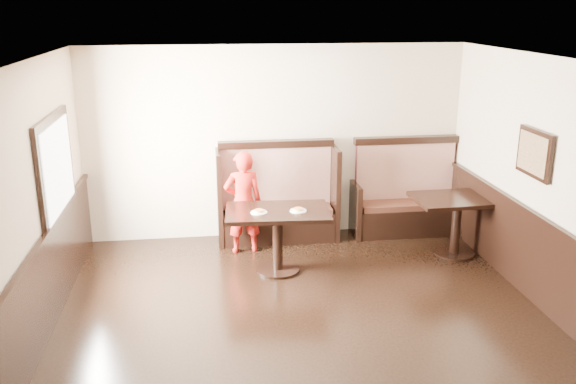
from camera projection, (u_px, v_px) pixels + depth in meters
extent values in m
plane|color=black|center=(318.00, 360.00, 5.96)|extent=(7.00, 7.00, 0.00)
plane|color=tan|center=(275.00, 143.00, 8.85)|extent=(5.50, 0.00, 5.50)
plane|color=tan|center=(3.00, 241.00, 5.18)|extent=(0.00, 7.00, 7.00)
plane|color=white|center=(323.00, 70.00, 5.13)|extent=(7.00, 7.00, 0.00)
cube|color=black|center=(20.00, 334.00, 5.45)|extent=(0.05, 6.90, 1.00)
cube|color=black|center=(56.00, 167.00, 6.94)|extent=(0.05, 1.50, 1.20)
cube|color=white|center=(58.00, 167.00, 6.95)|extent=(0.01, 1.30, 1.00)
cube|color=black|center=(535.00, 153.00, 6.94)|extent=(0.04, 0.70, 0.55)
cube|color=olive|center=(533.00, 154.00, 6.94)|extent=(0.01, 0.60, 0.45)
cube|color=black|center=(278.00, 226.00, 8.94)|extent=(1.60, 0.50, 0.42)
cube|color=#3E1F13|center=(278.00, 210.00, 8.87)|extent=(1.54, 0.46, 0.09)
cube|color=#521020|center=(276.00, 177.00, 8.94)|extent=(1.60, 0.12, 0.92)
cube|color=black|center=(276.00, 144.00, 8.79)|extent=(1.68, 0.16, 0.10)
cube|color=black|center=(219.00, 196.00, 8.79)|extent=(0.07, 0.72, 1.36)
cube|color=black|center=(333.00, 191.00, 9.01)|extent=(0.07, 0.72, 1.36)
cube|color=black|center=(406.00, 220.00, 9.20)|extent=(1.50, 0.50, 0.42)
cube|color=#3E1F13|center=(407.00, 204.00, 9.12)|extent=(1.44, 0.46, 0.09)
cube|color=#521020|center=(404.00, 172.00, 9.19)|extent=(1.50, 0.12, 0.92)
cube|color=black|center=(406.00, 140.00, 9.04)|extent=(1.58, 0.16, 0.10)
cube|color=black|center=(354.00, 208.00, 9.13)|extent=(0.07, 0.72, 0.80)
cube|color=black|center=(454.00, 204.00, 9.34)|extent=(0.07, 0.72, 0.80)
cube|color=black|center=(278.00, 212.00, 7.71)|extent=(1.36, 0.90, 0.05)
cylinder|color=black|center=(278.00, 243.00, 7.84)|extent=(0.13, 0.13, 0.76)
cylinder|color=black|center=(278.00, 269.00, 7.95)|extent=(0.57, 0.57, 0.03)
cube|color=black|center=(458.00, 199.00, 8.24)|extent=(1.22, 0.82, 0.05)
cylinder|color=black|center=(456.00, 228.00, 8.36)|extent=(0.13, 0.13, 0.76)
cylinder|color=black|center=(454.00, 253.00, 8.47)|extent=(0.56, 0.56, 0.03)
imported|color=red|center=(243.00, 202.00, 8.37)|extent=(0.56, 0.39, 1.45)
cylinder|color=white|center=(259.00, 212.00, 7.61)|extent=(0.21, 0.21, 0.01)
cylinder|color=tan|center=(259.00, 211.00, 7.61)|extent=(0.13, 0.13, 0.02)
cylinder|color=#EABA54|center=(259.00, 210.00, 7.60)|extent=(0.11, 0.11, 0.01)
cylinder|color=white|center=(298.00, 211.00, 7.67)|extent=(0.21, 0.21, 0.01)
cylinder|color=tan|center=(298.00, 209.00, 7.67)|extent=(0.13, 0.13, 0.02)
cylinder|color=#EABA54|center=(298.00, 208.00, 7.66)|extent=(0.11, 0.11, 0.01)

